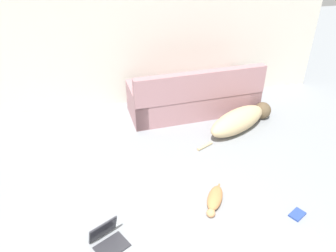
{
  "coord_description": "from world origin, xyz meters",
  "views": [
    {
      "loc": [
        -0.25,
        -1.14,
        2.73
      ],
      "look_at": [
        0.5,
        2.09,
        0.64
      ],
      "focal_mm": 35.0,
      "sensor_mm": 36.0,
      "label": 1
    }
  ],
  "objects_px": {
    "dog": "(241,120)",
    "book_blue": "(297,214)",
    "laptop_open": "(107,237)",
    "cat": "(215,199)",
    "couch": "(194,98)"
  },
  "relations": [
    {
      "from": "dog",
      "to": "book_blue",
      "type": "bearing_deg",
      "value": -119.5
    },
    {
      "from": "laptop_open",
      "to": "book_blue",
      "type": "relative_size",
      "value": 1.95
    },
    {
      "from": "cat",
      "to": "book_blue",
      "type": "distance_m",
      "value": 0.91
    },
    {
      "from": "couch",
      "to": "book_blue",
      "type": "xyz_separation_m",
      "value": [
        0.44,
        -2.46,
        -0.25
      ]
    },
    {
      "from": "couch",
      "to": "book_blue",
      "type": "height_order",
      "value": "couch"
    },
    {
      "from": "couch",
      "to": "book_blue",
      "type": "distance_m",
      "value": 2.51
    },
    {
      "from": "laptop_open",
      "to": "book_blue",
      "type": "xyz_separation_m",
      "value": [
        2.05,
        -0.12,
        -0.06
      ]
    },
    {
      "from": "book_blue",
      "to": "dog",
      "type": "bearing_deg",
      "value": 86.88
    },
    {
      "from": "cat",
      "to": "book_blue",
      "type": "height_order",
      "value": "cat"
    },
    {
      "from": "dog",
      "to": "laptop_open",
      "type": "height_order",
      "value": "dog"
    },
    {
      "from": "dog",
      "to": "laptop_open",
      "type": "xyz_separation_m",
      "value": [
        -2.14,
        -1.65,
        -0.1
      ]
    },
    {
      "from": "laptop_open",
      "to": "cat",
      "type": "bearing_deg",
      "value": -16.19
    },
    {
      "from": "dog",
      "to": "laptop_open",
      "type": "distance_m",
      "value": 2.71
    },
    {
      "from": "cat",
      "to": "dog",
      "type": "bearing_deg",
      "value": 177.64
    },
    {
      "from": "laptop_open",
      "to": "book_blue",
      "type": "distance_m",
      "value": 2.05
    }
  ]
}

